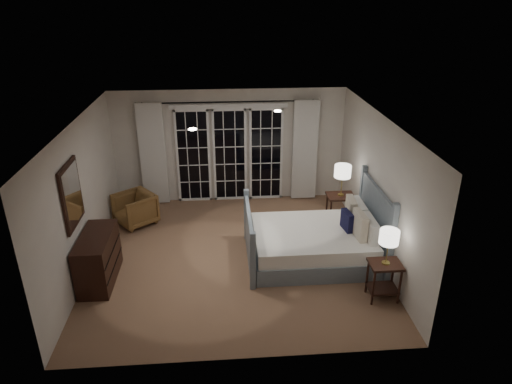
{
  "coord_description": "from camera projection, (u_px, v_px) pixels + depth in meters",
  "views": [
    {
      "loc": [
        -0.18,
        -7.03,
        4.4
      ],
      "look_at": [
        0.42,
        0.45,
        1.05
      ],
      "focal_mm": 32.0,
      "sensor_mm": 36.0,
      "label": 1
    }
  ],
  "objects": [
    {
      "name": "wall_front",
      "position": [
        241.0,
        278.0,
        5.42
      ],
      "size": [
        5.0,
        0.02,
        2.5
      ],
      "primitive_type": "cube",
      "color": "silver",
      "rests_on": "floor"
    },
    {
      "name": "lamp_left",
      "position": [
        389.0,
        237.0,
        6.67
      ],
      "size": [
        0.29,
        0.29,
        0.56
      ],
      "color": "#B09A46",
      "rests_on": "nightstand_left"
    },
    {
      "name": "wall_right",
      "position": [
        378.0,
        188.0,
        7.88
      ],
      "size": [
        0.02,
        5.0,
        2.5
      ],
      "primitive_type": "cube",
      "color": "silver",
      "rests_on": "floor"
    },
    {
      "name": "curtain_right",
      "position": [
        305.0,
        150.0,
        10.03
      ],
      "size": [
        0.55,
        0.1,
        2.25
      ],
      "primitive_type": "cube",
      "color": "silver",
      "rests_on": "curtain_rod"
    },
    {
      "name": "dresser",
      "position": [
        98.0,
        258.0,
        7.37
      ],
      "size": [
        0.5,
        1.17,
        0.83
      ],
      "color": "black",
      "rests_on": "floor"
    },
    {
      "name": "nightstand_left",
      "position": [
        384.0,
        275.0,
        6.94
      ],
      "size": [
        0.48,
        0.39,
        0.63
      ],
      "color": "black",
      "rests_on": "floor"
    },
    {
      "name": "wall_back",
      "position": [
        230.0,
        146.0,
        9.98
      ],
      "size": [
        5.0,
        0.02,
        2.5
      ],
      "primitive_type": "cube",
      "color": "silver",
      "rests_on": "floor"
    },
    {
      "name": "curtain_rod",
      "position": [
        229.0,
        102.0,
        9.48
      ],
      "size": [
        3.5,
        0.03,
        0.03
      ],
      "primitive_type": "cylinder",
      "rotation": [
        0.0,
        1.57,
        0.0
      ],
      "color": "black",
      "rests_on": "wall_back"
    },
    {
      "name": "french_doors",
      "position": [
        230.0,
        154.0,
        10.0
      ],
      "size": [
        2.5,
        0.04,
        2.2
      ],
      "color": "black",
      "rests_on": "wall_back"
    },
    {
      "name": "armchair",
      "position": [
        135.0,
        209.0,
        9.22
      ],
      "size": [
        1.0,
        1.0,
        0.66
      ],
      "primitive_type": "imported",
      "rotation": [
        0.0,
        0.0,
        -0.91
      ],
      "color": "brown",
      "rests_on": "floor"
    },
    {
      "name": "lamp_right",
      "position": [
        343.0,
        172.0,
        8.76
      ],
      "size": [
        0.32,
        0.32,
        0.63
      ],
      "color": "#B09A46",
      "rests_on": "nightstand_right"
    },
    {
      "name": "downlight_a",
      "position": [
        278.0,
        111.0,
        7.8
      ],
      "size": [
        0.12,
        0.12,
        0.01
      ],
      "primitive_type": "cylinder",
      "color": "white",
      "rests_on": "ceiling"
    },
    {
      "name": "curtain_left",
      "position": [
        153.0,
        154.0,
        9.79
      ],
      "size": [
        0.55,
        0.1,
        2.25
      ],
      "primitive_type": "cube",
      "color": "silver",
      "rests_on": "curtain_rod"
    },
    {
      "name": "wall_left",
      "position": [
        82.0,
        198.0,
        7.52
      ],
      "size": [
        0.02,
        5.0,
        2.5
      ],
      "primitive_type": "cube",
      "color": "silver",
      "rests_on": "floor"
    },
    {
      "name": "nightstand_right",
      "position": [
        340.0,
        206.0,
        9.06
      ],
      "size": [
        0.53,
        0.43,
        0.69
      ],
      "color": "black",
      "rests_on": "floor"
    },
    {
      "name": "floor",
      "position": [
        235.0,
        256.0,
        8.21
      ],
      "size": [
        5.0,
        5.0,
        0.0
      ],
      "primitive_type": "plane",
      "color": "#89674A",
      "rests_on": "ground"
    },
    {
      "name": "ceiling",
      "position": [
        232.0,
        121.0,
        7.19
      ],
      "size": [
        5.0,
        5.0,
        0.0
      ],
      "primitive_type": "plane",
      "rotation": [
        3.14,
        0.0,
        0.0
      ],
      "color": "white",
      "rests_on": "wall_back"
    },
    {
      "name": "mirror",
      "position": [
        72.0,
        195.0,
        6.89
      ],
      "size": [
        0.05,
        0.85,
        1.0
      ],
      "color": "black",
      "rests_on": "wall_left"
    },
    {
      "name": "bed",
      "position": [
        315.0,
        242.0,
        8.02
      ],
      "size": [
        2.26,
        1.62,
        1.32
      ],
      "color": "gray",
      "rests_on": "floor"
    },
    {
      "name": "downlight_b",
      "position": [
        193.0,
        129.0,
        6.79
      ],
      "size": [
        0.12,
        0.12,
        0.01
      ],
      "primitive_type": "cylinder",
      "color": "white",
      "rests_on": "ceiling"
    }
  ]
}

